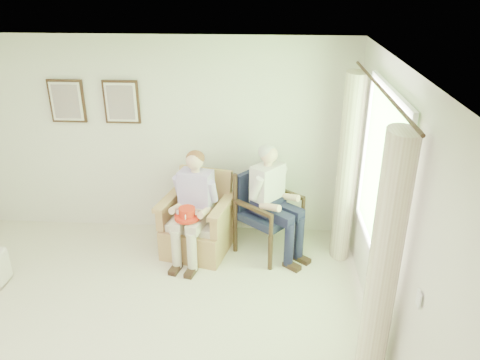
{
  "coord_description": "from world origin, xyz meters",
  "views": [
    {
      "loc": [
        1.39,
        -2.91,
        3.32
      ],
      "look_at": [
        1.08,
        2.06,
        1.05
      ],
      "focal_mm": 35.0,
      "sensor_mm": 36.0,
      "label": 1
    }
  ],
  "objects": [
    {
      "name": "curtain_left",
      "position": [
        2.33,
        0.22,
        1.15
      ],
      "size": [
        0.34,
        0.34,
        2.3
      ],
      "primitive_type": "cylinder",
      "color": "beige",
      "rests_on": "ground"
    },
    {
      "name": "window",
      "position": [
        2.46,
        1.2,
        1.58
      ],
      "size": [
        0.13,
        2.5,
        1.63
      ],
      "color": "#2D6B23",
      "rests_on": "right_wall"
    },
    {
      "name": "red_hat",
      "position": [
        0.47,
        1.85,
        0.68
      ],
      "size": [
        0.3,
        0.3,
        0.14
      ],
      "color": "red",
      "rests_on": "person_wicker"
    },
    {
      "name": "back_wall",
      "position": [
        0.0,
        2.75,
        1.3
      ],
      "size": [
        5.0,
        0.04,
        2.6
      ],
      "primitive_type": "cube",
      "color": "silver",
      "rests_on": "ground"
    },
    {
      "name": "curtain_right",
      "position": [
        2.33,
        2.18,
        1.15
      ],
      "size": [
        0.34,
        0.34,
        2.3
      ],
      "primitive_type": "cylinder",
      "color": "beige",
      "rests_on": "ground"
    },
    {
      "name": "wood_armchair",
      "position": [
        1.43,
        2.31,
        0.57
      ],
      "size": [
        0.68,
        0.64,
        1.04
      ],
      "rotation": [
        0.0,
        0.0,
        0.88
      ],
      "color": "black",
      "rests_on": "ground"
    },
    {
      "name": "right_wall",
      "position": [
        2.5,
        0.0,
        1.3
      ],
      "size": [
        0.04,
        5.5,
        2.6
      ],
      "primitive_type": "cube",
      "color": "silver",
      "rests_on": "ground"
    },
    {
      "name": "ceiling",
      "position": [
        0.0,
        0.0,
        2.6
      ],
      "size": [
        5.0,
        5.5,
        0.02
      ],
      "primitive_type": "cube",
      "color": "white",
      "rests_on": "back_wall"
    },
    {
      "name": "wicker_armchair",
      "position": [
        0.53,
        2.18,
        0.32
      ],
      "size": [
        0.79,
        0.78,
        1.01
      ],
      "rotation": [
        0.0,
        0.0,
        -0.24
      ],
      "color": "tan",
      "rests_on": "ground"
    },
    {
      "name": "person_dark",
      "position": [
        1.43,
        2.14,
        0.83
      ],
      "size": [
        0.4,
        0.63,
        1.4
      ],
      "rotation": [
        0.0,
        0.0,
        0.88
      ],
      "color": "#181935",
      "rests_on": "ground"
    },
    {
      "name": "framed_print_right",
      "position": [
        -0.45,
        2.71,
        1.78
      ],
      "size": [
        0.45,
        0.05,
        0.55
      ],
      "color": "#382114",
      "rests_on": "back_wall"
    },
    {
      "name": "framed_print_left",
      "position": [
        -1.15,
        2.71,
        1.78
      ],
      "size": [
        0.45,
        0.05,
        0.55
      ],
      "color": "#382114",
      "rests_on": "back_wall"
    },
    {
      "name": "person_wicker",
      "position": [
        0.53,
        2.05,
        0.78
      ],
      "size": [
        0.4,
        0.63,
        1.34
      ],
      "rotation": [
        0.0,
        0.0,
        -0.24
      ],
      "color": "#C0B09A",
      "rests_on": "ground"
    }
  ]
}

